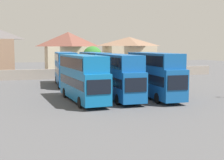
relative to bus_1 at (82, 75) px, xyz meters
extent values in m
plane|color=#4C4C4F|center=(4.19, 17.90, -2.77)|extent=(140.00, 140.00, 0.00)
cube|color=gray|center=(4.19, 24.38, -1.87)|extent=(56.00, 0.50, 1.80)
cube|color=#0F63A4|center=(0.01, -0.10, -0.93)|extent=(3.25, 10.88, 2.96)
cube|color=black|center=(0.34, -5.48, -0.58)|extent=(2.28, 0.22, 1.33)
cube|color=black|center=(0.01, -0.10, -0.58)|extent=(3.24, 10.02, 0.93)
cube|color=#0F63A4|center=(-0.01, 0.17, 1.35)|extent=(3.16, 10.34, 1.60)
cube|color=black|center=(-0.01, 0.17, 1.35)|extent=(3.22, 9.81, 1.12)
cylinder|color=black|center=(1.40, -3.35, -2.22)|extent=(0.37, 1.12, 1.10)
cylinder|color=black|center=(-0.97, -3.49, -2.22)|extent=(0.37, 1.12, 1.10)
cylinder|color=black|center=(0.99, 3.30, -2.22)|extent=(0.37, 1.12, 1.10)
cylinder|color=black|center=(-1.39, 3.15, -2.22)|extent=(0.37, 1.12, 1.10)
cube|color=#1254A0|center=(4.07, 0.00, -0.92)|extent=(2.57, 10.22, 2.98)
cube|color=black|center=(4.03, -5.12, -0.56)|extent=(2.18, 0.10, 1.34)
cube|color=black|center=(4.07, 0.00, -0.56)|extent=(2.60, 9.40, 0.94)
cube|color=#1254A0|center=(4.07, 0.25, 1.37)|extent=(2.51, 9.71, 1.61)
cube|color=black|center=(4.07, 0.25, 1.37)|extent=(2.60, 9.20, 1.12)
cylinder|color=black|center=(5.18, -3.17, -2.22)|extent=(0.31, 1.10, 1.10)
cylinder|color=black|center=(2.90, -3.15, -2.22)|extent=(0.31, 1.10, 1.10)
cylinder|color=black|center=(5.24, 3.15, -2.22)|extent=(0.31, 1.10, 1.10)
cylinder|color=black|center=(2.96, 3.17, -2.22)|extent=(0.31, 1.10, 1.10)
cube|color=#145198|center=(8.25, -0.11, -0.81)|extent=(2.68, 11.17, 3.19)
cube|color=black|center=(8.13, -5.69, -0.43)|extent=(2.16, 0.12, 1.44)
cube|color=black|center=(8.25, -0.11, -0.43)|extent=(2.70, 10.28, 1.01)
cube|color=#145198|center=(8.25, 0.17, 1.55)|extent=(2.62, 10.61, 1.54)
cube|color=black|center=(8.25, 0.17, 1.55)|extent=(2.70, 10.05, 1.08)
cylinder|color=black|center=(9.31, -3.58, -2.22)|extent=(0.32, 1.11, 1.10)
cylinder|color=black|center=(7.05, -3.53, -2.22)|extent=(0.32, 1.11, 1.10)
cylinder|color=black|center=(9.45, 3.31, -2.22)|extent=(0.32, 1.11, 1.10)
cylinder|color=black|center=(7.19, 3.36, -2.22)|extent=(0.32, 1.11, 1.10)
cube|color=#1257A2|center=(0.48, 14.23, -0.82)|extent=(3.33, 10.77, 3.18)
cube|color=black|center=(0.09, 8.91, -0.44)|extent=(2.25, 0.24, 1.43)
cube|color=black|center=(0.48, 14.23, -0.44)|extent=(3.31, 9.93, 1.00)
cube|color=#1257A2|center=(0.50, 14.49, 1.48)|extent=(3.24, 10.24, 1.41)
cube|color=black|center=(0.50, 14.49, 1.48)|extent=(3.29, 9.72, 0.99)
cylinder|color=black|center=(1.41, 10.86, -2.22)|extent=(0.38, 1.12, 1.10)
cylinder|color=black|center=(-0.94, 11.03, -2.22)|extent=(0.38, 1.12, 1.10)
cylinder|color=black|center=(1.89, 17.42, -2.22)|extent=(0.38, 1.12, 1.10)
cylinder|color=black|center=(-0.45, 17.59, -2.22)|extent=(0.38, 1.12, 1.10)
cube|color=#195EA5|center=(5.07, 14.55, -0.87)|extent=(2.69, 10.49, 3.09)
cube|color=black|center=(5.19, 9.32, -0.50)|extent=(2.16, 0.13, 1.39)
cube|color=black|center=(5.07, 14.55, -0.50)|extent=(2.71, 9.66, 0.97)
cube|color=#195EA5|center=(5.07, 14.82, 1.41)|extent=(2.63, 9.97, 1.46)
cube|color=black|center=(5.07, 14.82, 1.41)|extent=(2.71, 9.45, 1.02)
cylinder|color=black|center=(6.27, 11.35, -2.22)|extent=(0.33, 1.11, 1.10)
cylinder|color=black|center=(4.02, 11.29, -2.22)|extent=(0.33, 1.11, 1.10)
cylinder|color=black|center=(6.12, 17.82, -2.22)|extent=(0.33, 1.11, 1.10)
cylinder|color=black|center=(3.87, 17.76, -2.22)|extent=(0.33, 1.11, 1.10)
cube|color=#1754A2|center=(7.86, 14.74, -0.94)|extent=(3.15, 11.70, 2.94)
cube|color=black|center=(8.22, 8.95, -0.59)|extent=(2.14, 0.21, 1.32)
cube|color=black|center=(7.86, 14.74, -0.59)|extent=(3.13, 10.78, 0.93)
cylinder|color=black|center=(9.20, 11.23, -2.22)|extent=(0.37, 1.12, 1.10)
cylinder|color=black|center=(6.96, 11.09, -2.22)|extent=(0.37, 1.12, 1.10)
cylinder|color=black|center=(8.75, 18.39, -2.22)|extent=(0.37, 1.12, 1.10)
cylinder|color=black|center=(6.51, 18.25, -2.22)|extent=(0.37, 1.12, 1.10)
cube|color=beige|center=(4.14, 33.07, 0.15)|extent=(9.14, 6.67, 5.83)
pyramid|color=brown|center=(4.14, 33.07, 4.56)|extent=(9.60, 7.00, 2.98)
cube|color=#C6B293|center=(17.28, 32.13, 0.21)|extent=(10.13, 7.11, 5.95)
pyramid|color=brown|center=(17.28, 32.13, 4.16)|extent=(10.64, 7.46, 1.96)
cylinder|color=brown|center=(7.78, 26.88, -1.41)|extent=(0.54, 0.54, 2.71)
sphere|color=#2D6B28|center=(7.78, 26.88, 1.25)|extent=(3.74, 3.74, 3.74)
camera|label=1|loc=(-6.92, -32.42, 3.02)|focal=50.50mm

